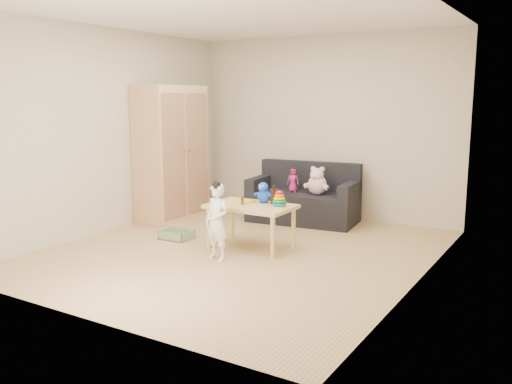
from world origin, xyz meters
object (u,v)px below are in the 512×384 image
Objects in this scene: wardrobe at (171,154)px; play_table at (251,226)px; sofa at (303,207)px; toddler at (217,223)px.

play_table is (1.76, -0.70, -0.69)m from wardrobe.
toddler is (0.02, -2.10, 0.20)m from sofa.
wardrobe reaches higher than toddler.
wardrobe is 2.01m from play_table.
wardrobe is 1.94× the size of play_table.
wardrobe is at bearing -160.20° from sofa.
wardrobe is at bearing 158.37° from play_table.
play_table is (0.08, -1.52, 0.05)m from sofa.
sofa is at bearing 93.10° from play_table.
sofa is at bearing 26.08° from wardrobe.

